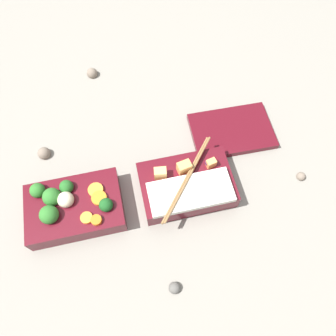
# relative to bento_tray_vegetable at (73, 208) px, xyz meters

# --- Properties ---
(ground_plane) EXTENTS (3.00, 3.00, 0.00)m
(ground_plane) POSITION_rel_bento_tray_vegetable_xyz_m (0.13, 0.00, -0.03)
(ground_plane) COLOR gray
(bento_tray_vegetable) EXTENTS (0.20, 0.13, 0.08)m
(bento_tray_vegetable) POSITION_rel_bento_tray_vegetable_xyz_m (0.00, 0.00, 0.00)
(bento_tray_vegetable) COLOR #510F19
(bento_tray_vegetable) RESTS_ON ground_plane
(bento_tray_rice) EXTENTS (0.20, 0.18, 0.07)m
(bento_tray_rice) POSITION_rel_bento_tray_vegetable_xyz_m (0.25, -0.00, -0.00)
(bento_tray_rice) COLOR #510F19
(bento_tray_rice) RESTS_ON ground_plane
(bento_lid) EXTENTS (0.20, 0.13, 0.02)m
(bento_lid) POSITION_rel_bento_tray_vegetable_xyz_m (0.39, 0.12, -0.02)
(bento_lid) COLOR #510F19
(bento_lid) RESTS_ON ground_plane
(pebble_0) EXTENTS (0.02, 0.02, 0.02)m
(pebble_0) POSITION_rel_bento_tray_vegetable_xyz_m (0.17, -0.20, -0.02)
(pebble_0) COLOR #595651
(pebble_0) RESTS_ON ground_plane
(pebble_1) EXTENTS (0.03, 0.03, 0.03)m
(pebble_1) POSITION_rel_bento_tray_vegetable_xyz_m (0.08, 0.38, -0.02)
(pebble_1) COLOR #7A6B5B
(pebble_1) RESTS_ON ground_plane
(pebble_2) EXTENTS (0.02, 0.02, 0.02)m
(pebble_2) POSITION_rel_bento_tray_vegetable_xyz_m (0.51, -0.03, -0.02)
(pebble_2) COLOR #7A6B5B
(pebble_2) RESTS_ON ground_plane
(pebble_3) EXTENTS (0.03, 0.03, 0.03)m
(pebble_3) POSITION_rel_bento_tray_vegetable_xyz_m (-0.06, 0.16, -0.02)
(pebble_3) COLOR #7A6B5B
(pebble_3) RESTS_ON ground_plane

